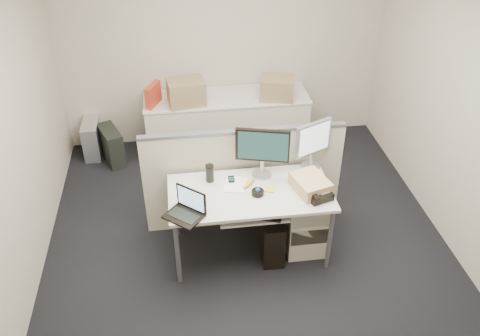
{
  "coord_description": "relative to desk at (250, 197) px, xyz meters",
  "views": [
    {
      "loc": [
        -0.59,
        -3.66,
        3.56
      ],
      "look_at": [
        -0.07,
        0.15,
        0.9
      ],
      "focal_mm": 38.0,
      "sensor_mm": 36.0,
      "label": 1
    }
  ],
  "objects": [
    {
      "name": "travel_mug",
      "position": [
        -0.35,
        0.22,
        0.15
      ],
      "size": [
        0.09,
        0.09,
        0.16
      ],
      "primitive_type": "cylinder",
      "rotation": [
        0.0,
        0.0,
        0.24
      ],
      "color": "black",
      "rests_on": "desk"
    },
    {
      "name": "drawer_pedestal",
      "position": [
        0.55,
        0.05,
        -0.34
      ],
      "size": [
        0.4,
        0.55,
        0.65
      ],
      "primitive_type": "cube",
      "color": "beige",
      "rests_on": "floor"
    },
    {
      "name": "red_binder",
      "position": [
        -0.88,
        1.83,
        0.2
      ],
      "size": [
        0.19,
        0.3,
        0.28
      ],
      "primitive_type": "cube",
      "rotation": [
        0.0,
        0.0,
        -0.43
      ],
      "color": "#B9341B",
      "rests_on": "back_counter"
    },
    {
      "name": "cardboard_box_right",
      "position": [
        0.6,
        1.81,
        0.2
      ],
      "size": [
        0.45,
        0.39,
        0.29
      ],
      "primitive_type": "cube",
      "rotation": [
        0.0,
        0.0,
        -0.21
      ],
      "color": "#947555",
      "rests_on": "back_counter"
    },
    {
      "name": "cubicle_partition",
      "position": [
        0.0,
        0.45,
        -0.11
      ],
      "size": [
        2.0,
        0.06,
        1.1
      ],
      "primitive_type": "cube",
      "color": "beige",
      "rests_on": "floor"
    },
    {
      "name": "cardboard_box_left",
      "position": [
        -0.49,
        1.81,
        0.22
      ],
      "size": [
        0.47,
        0.37,
        0.32
      ],
      "primitive_type": "cube",
      "rotation": [
        0.0,
        0.0,
        0.13
      ],
      "color": "#947555",
      "rests_on": "back_counter"
    },
    {
      "name": "wall_back",
      "position": [
        0.0,
        2.25,
        0.69
      ],
      "size": [
        4.0,
        0.02,
        2.7
      ],
      "primitive_type": "cube",
      "color": "#BEB0A0",
      "rests_on": "ground"
    },
    {
      "name": "cellphone",
      "position": [
        -0.15,
        0.2,
        0.07
      ],
      "size": [
        0.06,
        0.12,
        0.01
      ],
      "primitive_type": "cube",
      "rotation": [
        0.0,
        0.0,
        -0.05
      ],
      "color": "black",
      "rests_on": "desk"
    },
    {
      "name": "desk_phone",
      "position": [
        0.6,
        -0.18,
        0.1
      ],
      "size": [
        0.26,
        0.23,
        0.07
      ],
      "primitive_type": "cube",
      "rotation": [
        0.0,
        0.0,
        0.3
      ],
      "color": "black",
      "rests_on": "desk"
    },
    {
      "name": "sticky_pad",
      "position": [
        0.18,
        0.0,
        0.07
      ],
      "size": [
        0.11,
        0.11,
        0.01
      ],
      "primitive_type": "cube",
      "rotation": [
        0.0,
        0.0,
        -0.31
      ],
      "color": "yellow",
      "rests_on": "desk"
    },
    {
      "name": "pc_tower_desk",
      "position": [
        0.2,
        -0.05,
        -0.43
      ],
      "size": [
        0.22,
        0.51,
        0.47
      ],
      "primitive_type": "cube",
      "rotation": [
        0.0,
        0.0,
        -0.03
      ],
      "color": "black",
      "rests_on": "floor"
    },
    {
      "name": "keyboard_tray",
      "position": [
        0.0,
        -0.18,
        -0.04
      ],
      "size": [
        0.62,
        0.32,
        0.02
      ],
      "primitive_type": "cube",
      "color": "beige",
      "rests_on": "desk"
    },
    {
      "name": "monitor_small",
      "position": [
        0.65,
        0.32,
        0.31
      ],
      "size": [
        0.45,
        0.35,
        0.49
      ],
      "primitive_type": "cube",
      "rotation": [
        0.0,
        0.0,
        0.43
      ],
      "color": "#B7B7BC",
      "rests_on": "desk"
    },
    {
      "name": "wall_right",
      "position": [
        2.0,
        0.0,
        0.69
      ],
      "size": [
        0.02,
        4.5,
        2.7
      ],
      "primitive_type": "cube",
      "color": "#BEB0A0",
      "rests_on": "ground"
    },
    {
      "name": "monitor_main",
      "position": [
        0.15,
        0.25,
        0.32
      ],
      "size": [
        0.54,
        0.32,
        0.5
      ],
      "primitive_type": "cube",
      "rotation": [
        0.0,
        0.0,
        -0.26
      ],
      "color": "black",
      "rests_on": "desk"
    },
    {
      "name": "back_counter",
      "position": [
        0.0,
        1.93,
        -0.3
      ],
      "size": [
        2.0,
        0.6,
        0.72
      ],
      "primitive_type": "cube",
      "color": "beige",
      "rests_on": "floor"
    },
    {
      "name": "pc_tower_spare_silver",
      "position": [
        -1.7,
        2.03,
        -0.44
      ],
      "size": [
        0.2,
        0.49,
        0.45
      ],
      "primitive_type": "cube",
      "rotation": [
        0.0,
        0.0,
        -0.0
      ],
      "color": "#B7B7BC",
      "rests_on": "floor"
    },
    {
      "name": "wall_left",
      "position": [
        -2.0,
        0.0,
        0.69
      ],
      "size": [
        0.02,
        4.5,
        2.7
      ],
      "primitive_type": "cube",
      "color": "#BEB0A0",
      "rests_on": "ground"
    },
    {
      "name": "floor",
      "position": [
        0.0,
        0.0,
        -0.67
      ],
      "size": [
        4.0,
        4.5,
        0.01
      ],
      "primitive_type": "cube",
      "color": "black",
      "rests_on": "ground"
    },
    {
      "name": "desk",
      "position": [
        0.0,
        0.0,
        0.0
      ],
      "size": [
        1.5,
        0.75,
        0.73
      ],
      "color": "beige",
      "rests_on": "floor"
    },
    {
      "name": "manila_folders",
      "position": [
        0.55,
        -0.05,
        0.13
      ],
      "size": [
        0.36,
        0.41,
        0.13
      ],
      "primitive_type": "cube",
      "rotation": [
        0.0,
        0.0,
        0.29
      ],
      "color": "tan",
      "rests_on": "desk"
    },
    {
      "name": "keyboard",
      "position": [
        0.05,
        -0.22,
        -0.02
      ],
      "size": [
        0.44,
        0.28,
        0.02
      ],
      "primitive_type": "cube",
      "rotation": [
        0.0,
        0.0,
        -0.36
      ],
      "color": "black",
      "rests_on": "keyboard_tray"
    },
    {
      "name": "laptop",
      "position": [
        -0.62,
        -0.28,
        0.18
      ],
      "size": [
        0.39,
        0.38,
        0.23
      ],
      "primitive_type": "cube",
      "rotation": [
        0.0,
        0.0,
        -0.71
      ],
      "color": "black",
      "rests_on": "desk"
    },
    {
      "name": "pc_tower_spare_dark",
      "position": [
        -1.45,
        1.83,
        -0.44
      ],
      "size": [
        0.35,
        0.51,
        0.44
      ],
      "primitive_type": "cube",
      "rotation": [
        0.0,
        0.0,
        0.38
      ],
      "color": "black",
      "rests_on": "floor"
    },
    {
      "name": "trackball",
      "position": [
        0.06,
        -0.05,
        0.09
      ],
      "size": [
        0.15,
        0.15,
        0.04
      ],
      "primitive_type": "cylinder",
      "rotation": [
        0.0,
        0.0,
        0.33
      ],
      "color": "black",
      "rests_on": "desk"
    },
    {
      "name": "banana",
      "position": [
        0.0,
        0.1,
        0.09
      ],
      "size": [
        0.16,
        0.17,
        0.04
      ],
      "primitive_type": "ellipsoid",
      "rotation": [
        0.0,
        0.0,
        0.85
      ],
      "color": "yellow",
      "rests_on": "desk"
    },
    {
      "name": "paper_stack",
      "position": [
        -0.12,
        0.12,
        0.07
      ],
      "size": [
        0.26,
        0.29,
        0.01
      ],
      "primitive_type": "cube",
      "rotation": [
        0.0,
        0.0,
        -0.27
      ],
      "color": "white",
      "rests_on": "desk"
    }
  ]
}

